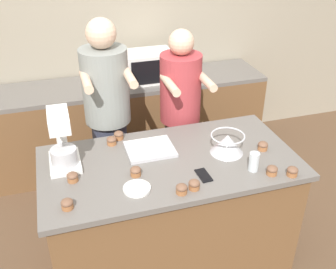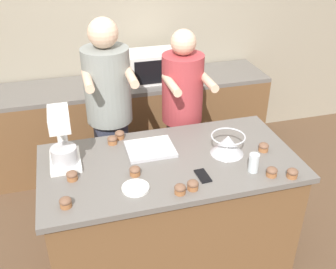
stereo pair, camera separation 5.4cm
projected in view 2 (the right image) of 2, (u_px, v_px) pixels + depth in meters
name	position (u px, v px, depth m)	size (l,w,h in m)	color
ground_plane	(170.00, 255.00, 3.12)	(16.00, 16.00, 0.00)	brown
back_wall	(121.00, 27.00, 3.95)	(10.00, 0.06, 2.70)	gray
island_counter	(170.00, 211.00, 2.89)	(1.74, 0.90, 0.90)	brown
back_counter	(132.00, 122.00, 4.11)	(2.80, 0.60, 0.90)	brown
person_left	(110.00, 121.00, 3.15)	(0.37, 0.52, 1.73)	#33384C
person_right	(182.00, 119.00, 3.32)	(0.35, 0.51, 1.60)	brown
stand_mixer	(62.00, 141.00, 2.56)	(0.20, 0.30, 0.39)	white
mixing_bowl	(228.00, 144.00, 2.71)	(0.24, 0.24, 0.14)	#BCBCC1
baking_tray	(150.00, 148.00, 2.77)	(0.33, 0.28, 0.04)	#BCBCC1
microwave_oven	(152.00, 66.00, 3.87)	(0.48, 0.35, 0.29)	silver
cell_phone	(203.00, 176.00, 2.51)	(0.08, 0.15, 0.01)	black
drinking_glass	(254.00, 163.00, 2.53)	(0.07, 0.07, 0.13)	silver
small_plate	(136.00, 188.00, 2.39)	(0.17, 0.17, 0.02)	white
cupcake_0	(112.00, 140.00, 2.84)	(0.07, 0.07, 0.06)	#9E6038
cupcake_1	(264.00, 147.00, 2.76)	(0.07, 0.07, 0.06)	#9E6038
cupcake_2	(292.00, 173.00, 2.49)	(0.07, 0.07, 0.06)	#9E6038
cupcake_3	(193.00, 185.00, 2.38)	(0.07, 0.07, 0.06)	#9E6038
cupcake_4	(66.00, 202.00, 2.24)	(0.07, 0.07, 0.06)	#9E6038
cupcake_5	(120.00, 135.00, 2.91)	(0.07, 0.07, 0.06)	#9E6038
cupcake_6	(180.00, 189.00, 2.35)	(0.07, 0.07, 0.06)	#9E6038
cupcake_7	(272.00, 172.00, 2.50)	(0.07, 0.07, 0.06)	#9E6038
cupcake_8	(135.00, 171.00, 2.51)	(0.07, 0.07, 0.06)	#9E6038
cupcake_9	(72.00, 176.00, 2.47)	(0.07, 0.07, 0.06)	#9E6038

